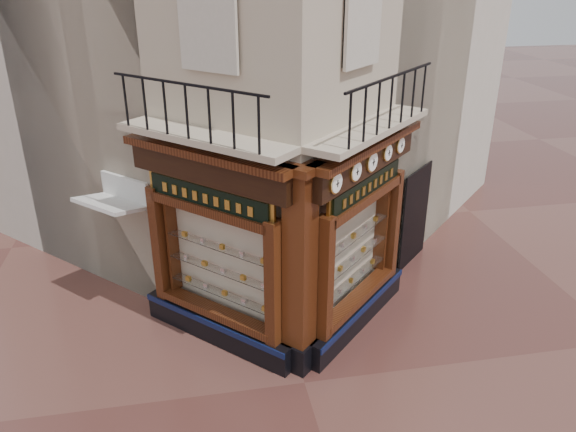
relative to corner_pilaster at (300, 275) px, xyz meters
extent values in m
plane|color=#502A25|center=(0.00, -0.50, -1.95)|extent=(80.00, 80.00, 0.00)
cube|color=#B9A790|center=(0.00, 5.66, 4.05)|extent=(11.31, 11.31, 12.00)
cube|color=beige|center=(-2.47, 8.13, 3.55)|extent=(11.31, 11.31, 11.00)
cube|color=beige|center=(2.47, 8.13, 3.55)|extent=(11.31, 11.31, 11.00)
cube|color=black|center=(-1.44, 1.04, -1.67)|extent=(2.72, 2.72, 0.55)
cube|color=#0B1438|center=(-1.57, 0.91, -1.46)|extent=(2.50, 2.50, 0.12)
cube|color=black|center=(-0.45, 0.05, -0.17)|extent=(0.37, 0.37, 2.45)
cube|color=black|center=(-2.43, 2.03, -0.17)|extent=(0.37, 0.37, 2.45)
cube|color=beige|center=(-1.20, 1.27, -0.20)|extent=(1.80, 1.80, 2.10)
cube|color=black|center=(-1.42, 1.05, 1.65)|extent=(2.69, 2.69, 0.50)
cube|color=black|center=(-1.47, 1.00, 1.96)|extent=(2.86, 2.86, 0.14)
cube|color=black|center=(1.44, 1.04, -1.67)|extent=(2.72, 2.72, 0.55)
cube|color=#0B1438|center=(1.57, 0.91, -1.46)|extent=(2.50, 2.50, 0.12)
cube|color=black|center=(0.45, 0.05, -0.17)|extent=(0.37, 0.37, 2.45)
cube|color=black|center=(2.43, 2.03, -0.17)|extent=(0.37, 0.37, 2.45)
cube|color=beige|center=(1.20, 1.27, -0.20)|extent=(1.80, 1.80, 2.10)
cube|color=black|center=(1.42, 1.05, 1.65)|extent=(2.69, 2.69, 0.50)
cube|color=black|center=(1.47, 1.00, 1.96)|extent=(2.86, 2.86, 0.14)
cube|color=black|center=(0.00, 0.00, -1.67)|extent=(0.78, 0.78, 0.55)
cube|color=black|center=(0.00, 0.00, 0.25)|extent=(0.64, 0.64, 3.50)
cube|color=black|center=(0.00, 0.00, 1.96)|extent=(0.85, 0.85, 0.14)
cube|color=#B9A790|center=(-1.48, 0.99, 2.25)|extent=(2.97, 2.97, 0.12)
cube|color=black|center=(-1.72, 0.76, 3.20)|extent=(2.36, 2.36, 0.04)
cube|color=#B9A790|center=(1.48, 0.99, 2.25)|extent=(2.97, 2.97, 0.12)
cube|color=black|center=(1.72, 0.76, 3.20)|extent=(2.36, 2.36, 0.04)
cylinder|color=gold|center=(0.57, -0.02, 1.67)|extent=(0.30, 0.30, 0.37)
cylinder|color=white|center=(0.59, -0.04, 1.67)|extent=(0.24, 0.24, 0.32)
cube|color=black|center=(0.60, -0.05, 1.67)|extent=(0.02, 0.02, 0.12)
cube|color=black|center=(0.60, -0.05, 1.67)|extent=(0.07, 0.07, 0.01)
cylinder|color=gold|center=(1.05, 0.46, 1.67)|extent=(0.30, 0.30, 0.37)
cylinder|color=white|center=(1.08, 0.44, 1.67)|extent=(0.24, 0.24, 0.32)
cube|color=black|center=(1.09, 0.43, 1.67)|extent=(0.02, 0.02, 0.12)
cube|color=black|center=(1.09, 0.43, 1.67)|extent=(0.07, 0.07, 0.01)
cylinder|color=gold|center=(1.49, 0.90, 1.67)|extent=(0.31, 0.31, 0.39)
cylinder|color=white|center=(1.51, 0.87, 1.67)|extent=(0.25, 0.25, 0.34)
cube|color=black|center=(1.52, 0.86, 1.67)|extent=(0.02, 0.02, 0.13)
cube|color=black|center=(1.52, 0.86, 1.67)|extent=(0.08, 0.08, 0.01)
cylinder|color=gold|center=(1.95, 1.35, 1.67)|extent=(0.27, 0.27, 0.34)
cylinder|color=white|center=(1.97, 1.33, 1.67)|extent=(0.22, 0.22, 0.29)
cube|color=black|center=(1.98, 1.32, 1.67)|extent=(0.02, 0.02, 0.11)
cube|color=black|center=(1.98, 1.32, 1.67)|extent=(0.07, 0.07, 0.01)
cylinder|color=gold|center=(2.36, 1.76, 1.67)|extent=(0.27, 0.27, 0.34)
cylinder|color=white|center=(2.38, 1.74, 1.67)|extent=(0.22, 0.22, 0.29)
cube|color=black|center=(2.39, 1.73, 1.67)|extent=(0.02, 0.02, 0.11)
cube|color=black|center=(2.39, 1.73, 1.67)|extent=(0.07, 0.07, 0.01)
cube|color=gold|center=(-1.45, 1.03, 1.15)|extent=(2.10, 2.10, 0.56)
cube|color=black|center=(-1.48, 1.00, 1.15)|extent=(1.96, 1.96, 0.42)
cube|color=gold|center=(1.45, 1.03, 1.15)|extent=(1.99, 1.99, 0.53)
cube|color=black|center=(1.48, 1.00, 1.15)|extent=(1.86, 1.86, 0.40)
camera|label=1|loc=(-1.75, -8.25, 4.94)|focal=35.00mm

